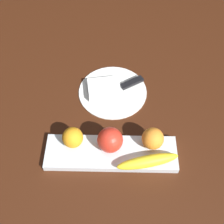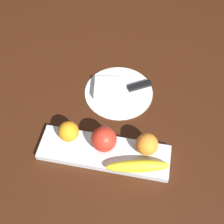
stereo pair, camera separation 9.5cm
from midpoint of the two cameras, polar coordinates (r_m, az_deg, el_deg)
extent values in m
plane|color=#3C1B0C|center=(0.95, -0.67, -6.01)|extent=(2.40, 2.40, 0.00)
cube|color=silver|center=(0.92, 1.45, -8.07)|extent=(0.41, 0.12, 0.02)
sphere|color=red|center=(0.89, 1.50, -5.52)|extent=(0.08, 0.08, 0.08)
ellipsoid|color=yellow|center=(0.88, 8.13, -10.58)|extent=(0.19, 0.08, 0.04)
sphere|color=orange|center=(0.91, -5.51, -3.98)|extent=(0.06, 0.06, 0.06)
sphere|color=orange|center=(0.90, 9.82, -6.39)|extent=(0.07, 0.07, 0.07)
cylinder|color=white|center=(1.07, 3.86, 3.77)|extent=(0.25, 0.25, 0.01)
cube|color=white|center=(1.06, 2.25, 4.56)|extent=(0.13, 0.11, 0.02)
cube|color=silver|center=(1.07, 4.88, 3.95)|extent=(0.14, 0.09, 0.00)
cube|color=black|center=(1.08, 7.82, 4.91)|extent=(0.09, 0.07, 0.01)
camera|label=1|loc=(0.05, -87.13, 3.98)|focal=47.18mm
camera|label=2|loc=(0.05, 92.87, -3.98)|focal=47.18mm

